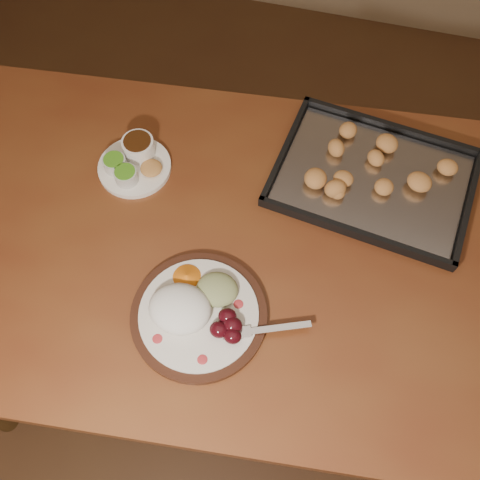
# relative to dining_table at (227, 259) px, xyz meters

# --- Properties ---
(ground) EXTENTS (4.00, 4.00, 0.00)m
(ground) POSITION_rel_dining_table_xyz_m (0.26, -0.24, -0.65)
(ground) COLOR #4F331B
(ground) RESTS_ON ground
(dining_table) EXTENTS (1.58, 1.04, 0.75)m
(dining_table) POSITION_rel_dining_table_xyz_m (0.00, 0.00, 0.00)
(dining_table) COLOR brown
(dining_table) RESTS_ON ground
(dinner_plate) EXTENTS (0.38, 0.29, 0.07)m
(dinner_plate) POSITION_rel_dining_table_xyz_m (-0.01, -0.19, 0.12)
(dinner_plate) COLOR black
(dinner_plate) RESTS_ON dining_table
(condiment_saucer) EXTENTS (0.18, 0.18, 0.06)m
(condiment_saucer) POSITION_rel_dining_table_xyz_m (-0.27, 0.14, 0.12)
(condiment_saucer) COLOR white
(condiment_saucer) RESTS_ON dining_table
(baking_tray) EXTENTS (0.51, 0.40, 0.05)m
(baking_tray) POSITION_rel_dining_table_xyz_m (0.30, 0.25, 0.11)
(baking_tray) COLOR black
(baking_tray) RESTS_ON dining_table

